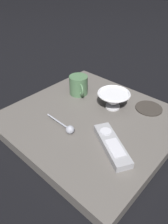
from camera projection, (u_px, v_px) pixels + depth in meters
ground_plane at (91, 125)px, 0.81m from camera, size 6.00×6.00×0.00m
table at (91, 121)px, 0.80m from camera, size 0.56×0.58×0.04m
cereal_bowl at (113, 99)px, 0.81m from camera, size 0.13×0.13×0.07m
coffee_mug at (79, 85)px, 0.90m from camera, size 0.08×0.10×0.08m
teaspoon at (68, 128)px, 0.71m from camera, size 0.03×0.14×0.03m
tv_remote_near at (112, 145)px, 0.65m from camera, size 0.14×0.19×0.03m
drink_coaster at (149, 108)px, 0.83m from camera, size 0.10×0.10×0.01m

